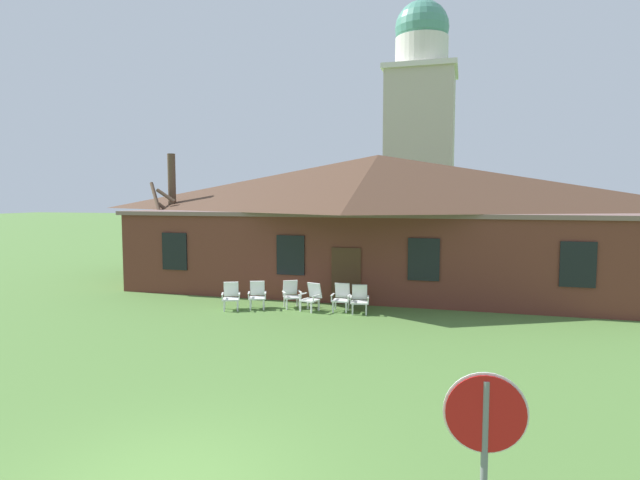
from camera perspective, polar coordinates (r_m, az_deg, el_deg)
The scene contains 10 objects.
brick_building at distance 23.62m, azimuth 6.39°, elevation 2.40°, with size 20.53×10.40×5.83m.
dome_tower at distance 39.44m, azimuth 11.03°, elevation 11.58°, with size 5.18×5.18×18.95m.
stop_sign at distance 5.58m, azimuth 17.77°, elevation -20.28°, with size 0.80×0.10×2.28m.
lawn_chair_by_porch at distance 18.49m, azimuth -9.82°, elevation -6.04°, with size 0.79×0.84×0.96m.
lawn_chair_near_door at distance 18.54m, azimuth -6.96°, elevation -5.97°, with size 0.77×0.82×0.96m.
lawn_chair_left_end at distance 18.59m, azimuth -3.21°, elevation -5.92°, with size 0.83×0.86×0.96m.
lawn_chair_middle at distance 18.02m, azimuth -0.93°, elevation -6.25°, with size 0.76×0.81×0.96m.
lawn_chair_right_end at distance 17.98m, azimuth 2.39°, elevation -6.28°, with size 0.66×0.69×0.96m.
lawn_chair_far_side at distance 17.71m, azimuth 4.39°, elevation -6.46°, with size 0.71×0.75×0.96m.
bare_tree_beside_building at distance 25.32m, azimuth -16.12°, elevation 2.64°, with size 2.00×1.36×5.96m.
Camera 1 is at (3.83, -5.79, 3.96)m, focal length 28.93 mm.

